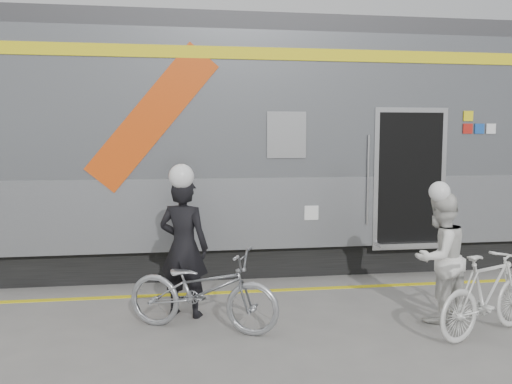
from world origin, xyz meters
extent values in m
plane|color=slate|center=(0.00, 0.00, 0.00)|extent=(90.00, 90.00, 0.00)
cube|color=black|center=(0.21, 4.20, 0.25)|extent=(24.00, 2.70, 0.50)
cube|color=#9EA0A5|center=(0.21, 4.20, 1.05)|extent=(24.00, 3.00, 1.10)
cube|color=slate|center=(0.21, 4.20, 2.70)|extent=(24.00, 3.00, 2.20)
cube|color=#38383A|center=(0.21, 4.20, 3.95)|extent=(24.00, 2.64, 0.30)
cube|color=yellow|center=(0.21, 2.69, 3.45)|extent=(24.00, 0.02, 0.18)
cube|color=#D8460C|center=(-1.59, 2.69, 2.50)|extent=(1.96, 0.01, 2.19)
cube|color=black|center=(0.41, 2.69, 2.25)|extent=(0.55, 0.02, 0.65)
cube|color=black|center=(2.41, 2.90, 1.55)|extent=(1.05, 0.45, 2.10)
cube|color=silver|center=(2.41, 2.69, 1.55)|extent=(1.20, 0.02, 2.25)
cylinder|color=silver|center=(1.71, 2.67, 1.55)|extent=(0.04, 0.04, 1.40)
cube|color=silver|center=(2.41, 2.65, 0.52)|extent=(1.05, 0.25, 0.06)
cube|color=yellow|center=(3.36, 2.69, 2.55)|extent=(0.16, 0.01, 0.16)
cube|color=#AD1B13|center=(3.36, 2.69, 2.35)|extent=(0.16, 0.01, 0.16)
cube|color=#184AA0|center=(3.56, 2.69, 2.35)|extent=(0.16, 0.01, 0.16)
cube|color=silver|center=(3.76, 2.69, 2.35)|extent=(0.16, 0.01, 0.16)
cube|color=silver|center=(0.81, 2.69, 1.05)|extent=(0.22, 0.01, 0.22)
cube|color=yellow|center=(0.00, 2.15, 0.00)|extent=(24.00, 0.12, 0.01)
imported|color=black|center=(-1.18, 1.24, 0.87)|extent=(0.75, 0.64, 1.73)
imported|color=#9C9FA4|center=(-0.98, 0.69, 0.48)|extent=(1.91, 1.32, 0.95)
imported|color=silver|center=(1.86, 0.60, 0.78)|extent=(0.93, 0.84, 1.55)
imported|color=silver|center=(2.16, 0.05, 0.47)|extent=(1.62, 1.02, 0.94)
sphere|color=white|center=(-1.18, 1.24, 1.88)|extent=(0.30, 0.30, 0.30)
sphere|color=white|center=(1.86, 0.60, 1.68)|extent=(0.25, 0.25, 0.25)
camera|label=1|loc=(-1.29, -5.38, 2.22)|focal=38.00mm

